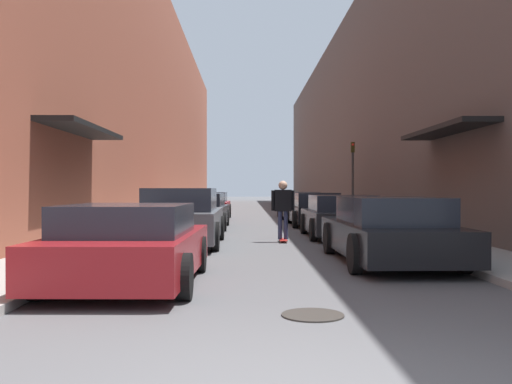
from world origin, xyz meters
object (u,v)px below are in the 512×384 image
skateboarder (283,204)px  parked_car_left_3 (209,206)px  parked_car_right_1 (341,217)px  traffic_light (353,171)px  parked_car_left_1 (182,218)px  manhole_cover (313,315)px  parked_car_left_2 (199,211)px  parked_car_right_2 (315,210)px  parked_car_right_3 (300,205)px  parked_car_right_0 (389,231)px  parked_car_left_0 (129,246)px

skateboarder → parked_car_left_3: bearing=103.4°
parked_car_right_1 → traffic_light: size_ratio=1.24×
parked_car_left_1 → manhole_cover: 8.27m
parked_car_left_2 → parked_car_right_2: 4.44m
parked_car_right_1 → parked_car_left_3: bearing=114.4°
parked_car_left_3 → skateboarder: (2.66, -11.17, 0.39)m
parked_car_left_2 → traffic_light: 7.90m
parked_car_right_3 → traffic_light: traffic_light is taller
parked_car_right_0 → parked_car_right_2: 10.69m
parked_car_left_2 → parked_car_right_1: 5.80m
parked_car_left_3 → traffic_light: 6.69m
parked_car_left_3 → parked_car_right_3: parked_car_right_3 is taller
parked_car_right_0 → traffic_light: size_ratio=1.45×
parked_car_left_3 → parked_car_right_2: size_ratio=0.99×
manhole_cover → skateboarder: bearing=88.5°
parked_car_left_0 → parked_car_right_1: parked_car_right_1 is taller
parked_car_left_3 → parked_car_right_2: bearing=-47.8°
parked_car_left_0 → parked_car_left_3: parked_car_left_3 is taller
parked_car_left_1 → parked_car_left_2: bearing=90.6°
parked_car_left_1 → parked_car_right_2: parked_car_left_1 is taller
manhole_cover → parked_car_left_2: bearing=99.9°
parked_car_left_0 → parked_car_right_3: size_ratio=0.94×
parked_car_right_1 → parked_car_left_2: bearing=139.4°
parked_car_left_1 → parked_car_left_0: bearing=-91.1°
parked_car_left_3 → parked_car_right_0: 16.02m
parked_car_left_1 → parked_car_right_3: bearing=71.9°
parked_car_left_3 → parked_car_right_3: 4.31m
parked_car_left_1 → skateboarder: 2.71m
parked_car_left_1 → parked_car_right_0: size_ratio=0.95×
parked_car_right_2 → skateboarder: skateboarder is taller
traffic_light → manhole_cover: bearing=-102.0°
parked_car_left_1 → manhole_cover: (2.34, -7.90, -0.67)m
parked_car_right_1 → traffic_light: bearing=77.1°
parked_car_left_0 → parked_car_left_2: parked_car_left_2 is taller
parked_car_right_3 → skateboarder: (-1.59, -11.92, 0.38)m
parked_car_right_1 → parked_car_left_0: bearing=-119.1°
parked_car_right_1 → parked_car_right_3: 10.52m
parked_car_right_0 → parked_car_right_3: parked_car_right_0 is taller
parked_car_right_1 → skateboarder: (-1.77, -1.40, 0.40)m
parked_car_left_3 → parked_car_right_0: parked_car_right_0 is taller
traffic_light → parked_car_left_2: bearing=-144.5°
parked_car_right_0 → parked_car_right_1: 5.63m
parked_car_right_0 → traffic_light: traffic_light is taller
parked_car_left_1 → parked_car_right_0: parked_car_left_1 is taller
parked_car_right_0 → skateboarder: bearing=112.4°
parked_car_right_3 → traffic_light: size_ratio=1.29×
parked_car_right_3 → traffic_light: (2.08, -2.25, 1.57)m
manhole_cover → traffic_light: (3.89, 18.36, 2.17)m
parked_car_left_1 → parked_car_right_0: bearing=-38.5°
parked_car_left_2 → parked_car_left_3: parked_car_left_2 is taller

